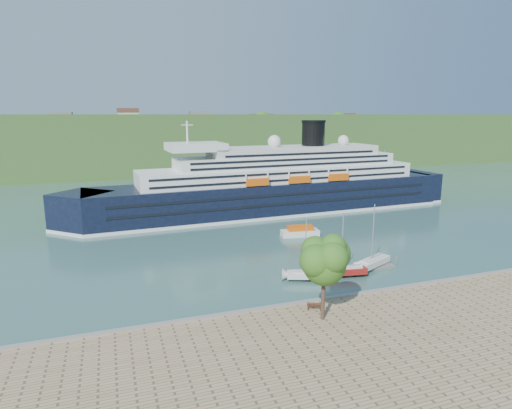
{
  "coord_description": "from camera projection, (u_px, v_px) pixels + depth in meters",
  "views": [
    {
      "loc": [
        -28.35,
        -45.04,
        24.0
      ],
      "look_at": [
        -2.49,
        30.0,
        7.22
      ],
      "focal_mm": 30.0,
      "sensor_mm": 36.0,
      "label": 1
    }
  ],
  "objects": [
    {
      "name": "sailboat_white_near",
      "position": [
        309.0,
        252.0,
        62.0
      ],
      "size": [
        7.07,
        4.23,
        8.84
      ],
      "primitive_type": null,
      "rotation": [
        0.0,
        0.0,
        -0.37
      ],
      "color": "silver",
      "rests_on": "ground"
    },
    {
      "name": "ground",
      "position": [
        349.0,
        302.0,
        55.67
      ],
      "size": [
        400.0,
        400.0,
        0.0
      ],
      "primitive_type": "plane",
      "color": "#325952",
      "rests_on": "ground"
    },
    {
      "name": "quay_coping",
      "position": [
        350.0,
        295.0,
        55.24
      ],
      "size": [
        220.0,
        0.5,
        0.3
      ],
      "primitive_type": "cube",
      "color": "slate",
      "rests_on": "promenade"
    },
    {
      "name": "sailboat_white_far",
      "position": [
        375.0,
        238.0,
        67.07
      ],
      "size": [
        7.95,
        5.17,
        10.01
      ],
      "primitive_type": null,
      "rotation": [
        0.0,
        0.0,
        0.43
      ],
      "color": "silver",
      "rests_on": "ground"
    },
    {
      "name": "floating_pontoon",
      "position": [
        349.0,
        271.0,
        66.41
      ],
      "size": [
        16.14,
        2.3,
        0.36
      ],
      "primitive_type": null,
      "rotation": [
        0.0,
        0.0,
        0.02
      ],
      "color": "slate",
      "rests_on": "ground"
    },
    {
      "name": "sailboat_red",
      "position": [
        345.0,
        247.0,
        63.41
      ],
      "size": [
        7.61,
        3.21,
        9.53
      ],
      "primitive_type": null,
      "rotation": [
        0.0,
        0.0,
        -0.16
      ],
      "color": "maroon",
      "rests_on": "ground"
    },
    {
      "name": "tender_launch",
      "position": [
        300.0,
        231.0,
        85.84
      ],
      "size": [
        7.98,
        3.66,
        2.12
      ],
      "primitive_type": null,
      "rotation": [
        0.0,
        0.0,
        -0.14
      ],
      "color": "#D8560C",
      "rests_on": "ground"
    },
    {
      "name": "promenade_tree",
      "position": [
        324.0,
        274.0,
        47.92
      ],
      "size": [
        6.57,
        6.57,
        10.88
      ],
      "primitive_type": null,
      "color": "#2F5C18",
      "rests_on": "promenade"
    },
    {
      "name": "park_bench",
      "position": [
        314.0,
        305.0,
        51.19
      ],
      "size": [
        1.93,
        1.41,
        1.14
      ],
      "primitive_type": null,
      "rotation": [
        0.0,
        0.0,
        -0.43
      ],
      "color": "#482314",
      "rests_on": "promenade"
    },
    {
      "name": "far_hillside",
      "position": [
        176.0,
        142.0,
        187.31
      ],
      "size": [
        400.0,
        50.0,
        24.0
      ],
      "primitive_type": "cube",
      "color": "#365923",
      "rests_on": "ground"
    },
    {
      "name": "cruise_ship",
      "position": [
        274.0,
        167.0,
        104.45
      ],
      "size": [
        101.51,
        19.3,
        22.67
      ],
      "primitive_type": null,
      "rotation": [
        0.0,
        0.0,
        0.05
      ],
      "color": "black",
      "rests_on": "ground"
    }
  ]
}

